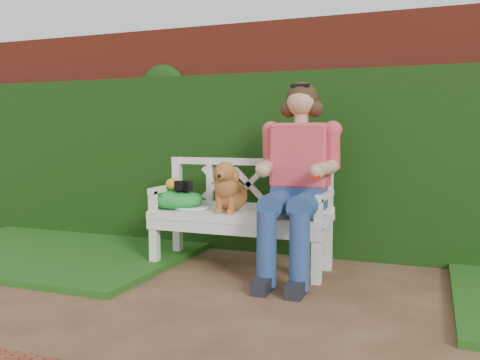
% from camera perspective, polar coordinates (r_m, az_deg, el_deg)
% --- Properties ---
extents(ground, '(60.00, 60.00, 0.00)m').
position_cam_1_polar(ground, '(3.29, 2.92, -15.02)').
color(ground, '#4E2C1F').
extents(brick_wall, '(10.00, 0.30, 2.20)m').
position_cam_1_polar(brick_wall, '(4.92, 9.81, 4.76)').
color(brick_wall, maroon).
rests_on(brick_wall, ground).
extents(ivy_hedge, '(10.00, 0.18, 1.70)m').
position_cam_1_polar(ivy_hedge, '(4.72, 9.25, 1.71)').
color(ivy_hedge, '#183E0B').
rests_on(ivy_hedge, ground).
extents(grass_left, '(2.60, 2.00, 0.05)m').
position_cam_1_polar(grass_left, '(5.21, -19.96, -7.39)').
color(grass_left, '#1A5A10').
rests_on(grass_left, ground).
extents(garden_bench, '(1.63, 0.76, 0.48)m').
position_cam_1_polar(garden_bench, '(4.30, -0.00, -6.78)').
color(garden_bench, white).
rests_on(garden_bench, ground).
extents(seated_woman, '(0.68, 0.90, 1.59)m').
position_cam_1_polar(seated_woman, '(4.05, 6.63, 0.38)').
color(seated_woman, '#FF477E').
rests_on(seated_woman, ground).
extents(dog, '(0.39, 0.46, 0.43)m').
position_cam_1_polar(dog, '(4.25, -1.15, -0.69)').
color(dog, '#B97E3B').
rests_on(dog, garden_bench).
extents(tennis_racket, '(0.62, 0.28, 0.03)m').
position_cam_1_polar(tennis_racket, '(4.44, -5.88, -3.08)').
color(tennis_racket, beige).
rests_on(tennis_racket, garden_bench).
extents(green_bag, '(0.57, 0.51, 0.16)m').
position_cam_1_polar(green_bag, '(4.49, -7.18, -2.16)').
color(green_bag, '#1B6B17').
rests_on(green_bag, garden_bench).
extents(camera_item, '(0.13, 0.10, 0.09)m').
position_cam_1_polar(camera_item, '(4.42, -6.33, -0.63)').
color(camera_item, black).
rests_on(camera_item, green_bag).
extents(baseball_glove, '(0.19, 0.15, 0.11)m').
position_cam_1_polar(baseball_glove, '(4.48, -7.33, -0.44)').
color(baseball_glove, gold).
rests_on(baseball_glove, green_bag).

